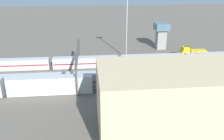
% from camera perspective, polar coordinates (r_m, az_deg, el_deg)
% --- Properties ---
extents(ground_plane, '(400.00, 400.00, 0.00)m').
position_cam_1_polar(ground_plane, '(82.41, 3.76, -0.85)').
color(ground_plane, '#60594F').
extents(track_bed_0, '(140.00, 2.80, 0.12)m').
position_cam_1_polar(track_bed_0, '(93.94, 2.52, 2.03)').
color(track_bed_0, '#3D3833').
rests_on(track_bed_0, ground_plane).
extents(track_bed_1, '(140.00, 2.80, 0.12)m').
position_cam_1_polar(track_bed_1, '(89.29, 2.98, 0.98)').
color(track_bed_1, '#4C443D').
rests_on(track_bed_1, ground_plane).
extents(track_bed_2, '(140.00, 2.80, 0.12)m').
position_cam_1_polar(track_bed_2, '(84.67, 3.48, -0.18)').
color(track_bed_2, '#4C443D').
rests_on(track_bed_2, ground_plane).
extents(track_bed_3, '(140.00, 2.80, 0.12)m').
position_cam_1_polar(track_bed_3, '(80.11, 4.05, -1.48)').
color(track_bed_3, '#3D3833').
rests_on(track_bed_3, ground_plane).
extents(track_bed_4, '(140.00, 2.80, 0.12)m').
position_cam_1_polar(track_bed_4, '(75.59, 4.68, -2.93)').
color(track_bed_4, '#4C443D').
rests_on(track_bed_4, ground_plane).
extents(track_bed_5, '(140.00, 2.80, 0.12)m').
position_cam_1_polar(track_bed_5, '(71.15, 5.39, -4.57)').
color(track_bed_5, '#3D3833').
rests_on(track_bed_5, ground_plane).
extents(train_on_track_5, '(47.20, 3.00, 5.00)m').
position_cam_1_polar(train_on_track_5, '(72.51, -23.66, -3.64)').
color(train_on_track_5, '#B7BABF').
rests_on(train_on_track_5, ground_plane).
extents(train_on_track_4, '(66.40, 3.06, 4.40)m').
position_cam_1_polar(train_on_track_4, '(73.67, -3.47, -1.84)').
color(train_on_track_4, maroon).
rests_on(train_on_track_4, ground_plane).
extents(train_on_track_1, '(139.00, 3.06, 4.40)m').
position_cam_1_polar(train_on_track_1, '(88.10, 0.33, 2.10)').
color(train_on_track_1, '#1E6B9E').
rests_on(train_on_track_1, ground_plane).
extents(train_on_track_0, '(10.00, 3.00, 5.00)m').
position_cam_1_polar(train_on_track_0, '(100.86, 18.20, 3.58)').
color(train_on_track_0, gold).
rests_on(train_on_track_0, ground_plane).
extents(light_mast_0, '(2.80, 0.70, 23.94)m').
position_cam_1_polar(light_mast_0, '(94.21, 3.49, 11.79)').
color(light_mast_0, '#9EA0A5').
rests_on(light_mast_0, ground_plane).
extents(signal_gantry, '(0.70, 30.00, 8.80)m').
position_cam_1_polar(signal_gantry, '(78.87, -8.04, 3.79)').
color(signal_gantry, '#4C4742').
rests_on(signal_gantry, ground_plane).
extents(maintenance_shed, '(48.95, 17.46, 13.78)m').
position_cam_1_polar(maintenance_shed, '(56.01, 22.81, -5.96)').
color(maintenance_shed, tan).
rests_on(maintenance_shed, ground_plane).
extents(control_tower, '(6.00, 6.00, 11.44)m').
position_cam_1_polar(control_tower, '(111.40, 11.41, 8.29)').
color(control_tower, gray).
rests_on(control_tower, ground_plane).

